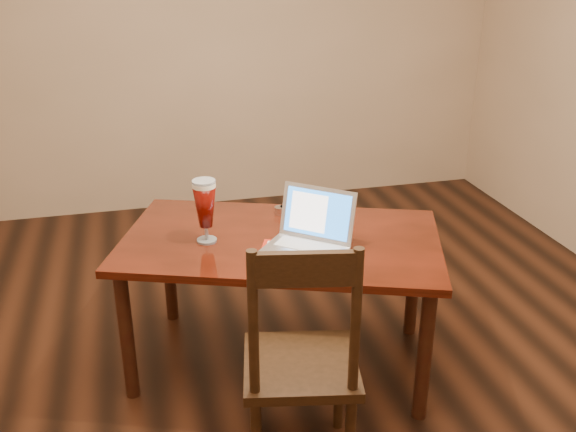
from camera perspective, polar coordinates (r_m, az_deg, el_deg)
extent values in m
plane|color=black|center=(3.26, 0.84, -14.71)|extent=(5.00, 5.00, 0.00)
cube|color=tan|center=(5.07, -6.59, 15.65)|extent=(4.50, 0.01, 2.70)
cube|color=#50150A|center=(3.06, -0.63, -2.28)|extent=(1.70, 1.31, 0.04)
cylinder|color=black|center=(3.09, -14.15, -10.28)|extent=(0.07, 0.07, 0.67)
cylinder|color=black|center=(2.94, 12.04, -11.99)|extent=(0.07, 0.07, 0.67)
cylinder|color=black|center=(3.66, -10.54, -4.40)|extent=(0.07, 0.07, 0.67)
cylinder|color=black|center=(3.53, 11.10, -5.51)|extent=(0.07, 0.07, 0.67)
cube|color=#B52210|center=(2.89, 1.37, -3.46)|extent=(0.47, 0.40, 0.00)
cube|color=silver|center=(2.89, 1.37, -3.42)|extent=(0.42, 0.35, 0.00)
cube|color=silver|center=(2.89, 1.37, -3.22)|extent=(0.44, 0.42, 0.02)
cube|color=silver|center=(2.93, 1.77, -2.67)|extent=(0.30, 0.27, 0.00)
cube|color=#B9BABE|center=(2.83, 0.78, -3.63)|extent=(0.11, 0.11, 0.00)
cube|color=silver|center=(2.97, 2.64, 0.23)|extent=(0.32, 0.29, 0.24)
cube|color=blue|center=(2.96, 2.60, 0.22)|extent=(0.28, 0.25, 0.20)
cube|color=white|center=(2.98, 1.83, 0.36)|extent=(0.17, 0.15, 0.17)
cylinder|color=silver|center=(3.04, -7.22, -2.14)|extent=(0.09, 0.09, 0.01)
cylinder|color=silver|center=(3.03, -7.26, -1.48)|extent=(0.02, 0.02, 0.07)
cylinder|color=white|center=(2.94, -7.49, 2.77)|extent=(0.11, 0.11, 0.02)
cylinder|color=silver|center=(2.93, -7.51, 3.06)|extent=(0.11, 0.11, 0.01)
cylinder|color=silver|center=(3.32, -0.18, 0.55)|extent=(0.06, 0.06, 0.04)
cylinder|color=silver|center=(3.31, -0.68, 0.50)|extent=(0.06, 0.06, 0.04)
cube|color=#311B0D|center=(2.60, 1.14, -13.16)|extent=(0.52, 0.50, 0.04)
cylinder|color=#311B0D|center=(2.88, -2.86, -15.09)|extent=(0.04, 0.04, 0.44)
cylinder|color=#311B0D|center=(2.90, 4.56, -14.85)|extent=(0.04, 0.04, 0.44)
cylinder|color=#311B0D|center=(2.28, -3.11, -9.56)|extent=(0.04, 0.04, 0.57)
cylinder|color=#311B0D|center=(2.31, 6.03, -9.29)|extent=(0.04, 0.04, 0.57)
cube|color=#311B0D|center=(2.18, 1.55, -4.74)|extent=(0.36, 0.10, 0.13)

